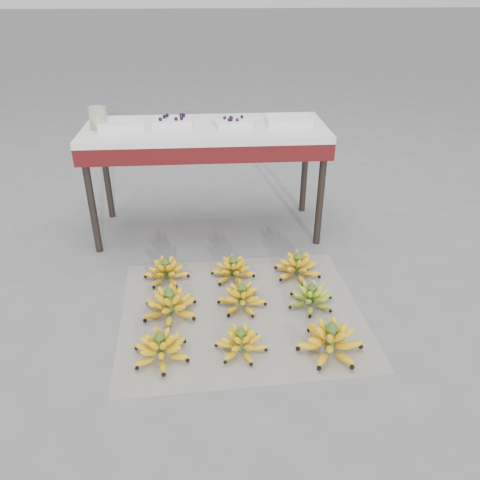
{
  "coord_description": "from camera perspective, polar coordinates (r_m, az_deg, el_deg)",
  "views": [
    {
      "loc": [
        -0.11,
        -1.97,
        1.53
      ],
      "look_at": [
        0.06,
        0.3,
        0.26
      ],
      "focal_mm": 35.0,
      "sensor_mm": 36.0,
      "label": 1
    }
  ],
  "objects": [
    {
      "name": "tray_right",
      "position": [
        3.02,
        -0.97,
        14.1
      ],
      "size": [
        0.25,
        0.21,
        0.06
      ],
      "color": "silver",
      "rests_on": "vendor_table"
    },
    {
      "name": "bunch_front_left",
      "position": [
        2.22,
        -9.62,
        -12.87
      ],
      "size": [
        0.35,
        0.35,
        0.16
      ],
      "rotation": [
        0.0,
        0.0,
        0.43
      ],
      "color": "#FFC300",
      "rests_on": "newspaper_mat"
    },
    {
      "name": "bunch_back_left",
      "position": [
        2.74,
        -8.97,
        -3.8
      ],
      "size": [
        0.31,
        0.31,
        0.16
      ],
      "rotation": [
        0.0,
        0.0,
        -0.25
      ],
      "color": "#FFC300",
      "rests_on": "newspaper_mat"
    },
    {
      "name": "tray_far_left",
      "position": [
        3.05,
        -14.4,
        13.42
      ],
      "size": [
        0.31,
        0.25,
        0.04
      ],
      "color": "silver",
      "rests_on": "vendor_table"
    },
    {
      "name": "bunch_back_right",
      "position": [
        2.77,
        7.03,
        -3.25
      ],
      "size": [
        0.35,
        0.35,
        0.16
      ],
      "rotation": [
        0.0,
        0.0,
        0.39
      ],
      "color": "#FFC300",
      "rests_on": "newspaper_mat"
    },
    {
      "name": "glass_jar",
      "position": [
        3.07,
        -16.91,
        14.05
      ],
      "size": [
        0.13,
        0.13,
        0.13
      ],
      "primitive_type": "cylinder",
      "rotation": [
        0.0,
        0.0,
        0.3
      ],
      "color": "#DFF3C1",
      "rests_on": "vendor_table"
    },
    {
      "name": "ground",
      "position": [
        2.5,
        -0.81,
        -8.68
      ],
      "size": [
        60.0,
        60.0,
        0.0
      ],
      "primitive_type": "plane",
      "color": "slate",
      "rests_on": "ground"
    },
    {
      "name": "newspaper_mat",
      "position": [
        2.49,
        0.12,
        -8.75
      ],
      "size": [
        1.3,
        1.11,
        0.01
      ],
      "primitive_type": "cube",
      "rotation": [
        0.0,
        0.0,
        0.05
      ],
      "color": "silver",
      "rests_on": "ground"
    },
    {
      "name": "vendor_table",
      "position": [
        3.05,
        -4.21,
        12.17
      ],
      "size": [
        1.52,
        0.61,
        0.73
      ],
      "color": "black",
      "rests_on": "ground"
    },
    {
      "name": "bunch_mid_center",
      "position": [
        2.5,
        0.24,
        -7.05
      ],
      "size": [
        0.34,
        0.34,
        0.16
      ],
      "rotation": [
        0.0,
        0.0,
        0.41
      ],
      "color": "#FFC300",
      "rests_on": "newspaper_mat"
    },
    {
      "name": "bunch_mid_left",
      "position": [
        2.46,
        -8.54,
        -7.8
      ],
      "size": [
        0.31,
        0.31,
        0.18
      ],
      "rotation": [
        0.0,
        0.0,
        0.07
      ],
      "color": "#FFC300",
      "rests_on": "newspaper_mat"
    },
    {
      "name": "bunch_back_center",
      "position": [
        2.73,
        -0.87,
        -3.63
      ],
      "size": [
        0.32,
        0.32,
        0.15
      ],
      "rotation": [
        0.0,
        0.0,
        0.37
      ],
      "color": "#FFC300",
      "rests_on": "newspaper_mat"
    },
    {
      "name": "bunch_mid_right",
      "position": [
        2.53,
        8.65,
        -6.89
      ],
      "size": [
        0.25,
        0.25,
        0.15
      ],
      "rotation": [
        0.0,
        0.0,
        -0.02
      ],
      "color": "olive",
      "rests_on": "newspaper_mat"
    },
    {
      "name": "tray_far_right",
      "position": [
        3.08,
        5.95,
        14.32
      ],
      "size": [
        0.28,
        0.21,
        0.04
      ],
      "color": "silver",
      "rests_on": "vendor_table"
    },
    {
      "name": "tray_left",
      "position": [
        3.06,
        -8.23,
        14.08
      ],
      "size": [
        0.25,
        0.18,
        0.06
      ],
      "color": "silver",
      "rests_on": "vendor_table"
    },
    {
      "name": "bunch_front_right",
      "position": [
        2.26,
        10.95,
        -11.98
      ],
      "size": [
        0.37,
        0.37,
        0.19
      ],
      "rotation": [
        0.0,
        0.0,
        -0.27
      ],
      "color": "#FFC300",
      "rests_on": "newspaper_mat"
    },
    {
      "name": "bunch_front_center",
      "position": [
        2.23,
        0.11,
        -12.37
      ],
      "size": [
        0.3,
        0.3,
        0.15
      ],
      "rotation": [
        0.0,
        0.0,
        -0.31
      ],
      "color": "#FFC300",
      "rests_on": "newspaper_mat"
    }
  ]
}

